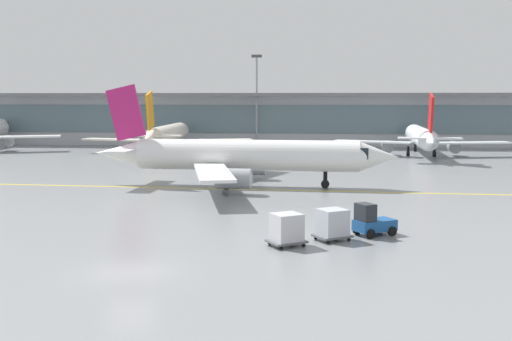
{
  "coord_description": "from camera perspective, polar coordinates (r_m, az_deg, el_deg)",
  "views": [
    {
      "loc": [
        9.27,
        -29.87,
        8.7
      ],
      "look_at": [
        4.49,
        19.0,
        3.0
      ],
      "focal_mm": 43.85,
      "sensor_mm": 36.0,
      "label": 1
    }
  ],
  "objects": [
    {
      "name": "cargo_dolly_trailing",
      "position": [
        37.03,
        2.81,
        -5.3
      ],
      "size": [
        2.63,
        2.48,
        1.94
      ],
      "rotation": [
        0.0,
        0.0,
        0.57
      ],
      "color": "#595B60",
      "rests_on": "ground_plane"
    },
    {
      "name": "apron_light_mast_1",
      "position": [
        110.74,
        0.06,
        6.69
      ],
      "size": [
        1.8,
        0.36,
        16.26
      ],
      "color": "gray",
      "rests_on": "ground_plane"
    },
    {
      "name": "ground_plane",
      "position": [
        32.46,
        -11.37,
        -9.06
      ],
      "size": [
        400.0,
        400.0,
        0.0
      ],
      "primitive_type": "plane",
      "color": "gray"
    },
    {
      "name": "cargo_dolly_lead",
      "position": [
        38.72,
        6.98,
        -4.82
      ],
      "size": [
        2.63,
        2.48,
        1.94
      ],
      "rotation": [
        0.0,
        0.0,
        0.57
      ],
      "color": "#595B60",
      "rests_on": "ground_plane"
    },
    {
      "name": "taxiway_centreline_stripe",
      "position": [
        59.87,
        -0.99,
        -1.73
      ],
      "size": [
        109.89,
        5.57,
        0.01
      ],
      "primitive_type": "cube",
      "rotation": [
        0.0,
        0.0,
        -0.05
      ],
      "color": "yellow",
      "rests_on": "ground_plane"
    },
    {
      "name": "gate_airplane_1",
      "position": [
        99.87,
        -8.06,
        3.24
      ],
      "size": [
        27.31,
        29.34,
        9.73
      ],
      "rotation": [
        0.0,
        0.0,
        1.6
      ],
      "color": "silver",
      "rests_on": "ground_plane"
    },
    {
      "name": "taxiing_regional_jet",
      "position": [
        61.55,
        -1.14,
        1.33
      ],
      "size": [
        30.44,
        28.29,
        10.09
      ],
      "rotation": [
        0.0,
        0.0,
        -0.05
      ],
      "color": "white",
      "rests_on": "ground_plane"
    },
    {
      "name": "baggage_tug",
      "position": [
        40.49,
        10.53,
        -4.61
      ],
      "size": [
        2.94,
        2.61,
        2.1
      ],
      "rotation": [
        0.0,
        0.0,
        0.57
      ],
      "color": "#194C8C",
      "rests_on": "ground_plane"
    },
    {
      "name": "terminal_concourse",
      "position": [
        116.55,
        1.03,
        4.76
      ],
      "size": [
        180.0,
        11.0,
        9.6
      ],
      "color": "#B2B7BC",
      "rests_on": "ground_plane"
    },
    {
      "name": "gate_airplane_2",
      "position": [
        97.97,
        14.79,
        2.96
      ],
      "size": [
        26.41,
        28.42,
        9.42
      ],
      "rotation": [
        0.0,
        0.0,
        1.52
      ],
      "color": "white",
      "rests_on": "ground_plane"
    }
  ]
}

